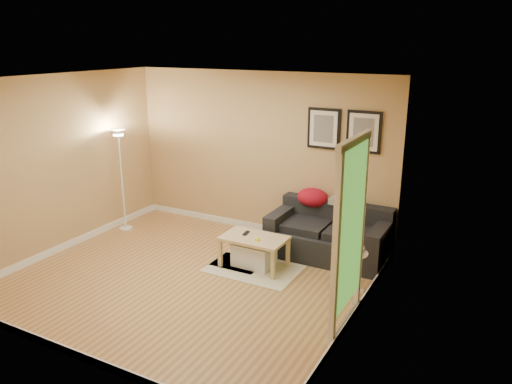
{
  "coord_description": "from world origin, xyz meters",
  "views": [
    {
      "loc": [
        3.64,
        -4.91,
        3.04
      ],
      "look_at": [
        0.55,
        0.85,
        1.05
      ],
      "focal_mm": 35.01,
      "sensor_mm": 36.0,
      "label": 1
    }
  ],
  "objects_px": {
    "sofa": "(328,232)",
    "floor_lamp": "(122,183)",
    "coffee_table": "(254,252)",
    "side_table": "(353,271)",
    "book_stack": "(355,249)",
    "storage_bin": "(254,254)"
  },
  "relations": [
    {
      "from": "storage_bin",
      "to": "sofa",
      "type": "bearing_deg",
      "value": 44.82
    },
    {
      "from": "book_stack",
      "to": "coffee_table",
      "type": "bearing_deg",
      "value": -178.56
    },
    {
      "from": "storage_bin",
      "to": "book_stack",
      "type": "height_order",
      "value": "book_stack"
    },
    {
      "from": "storage_bin",
      "to": "floor_lamp",
      "type": "height_order",
      "value": "floor_lamp"
    },
    {
      "from": "sofa",
      "to": "side_table",
      "type": "xyz_separation_m",
      "value": [
        0.64,
        -0.82,
        -0.12
      ]
    },
    {
      "from": "storage_bin",
      "to": "coffee_table",
      "type": "bearing_deg",
      "value": -58.4
    },
    {
      "from": "coffee_table",
      "to": "storage_bin",
      "type": "xyz_separation_m",
      "value": [
        -0.01,
        0.02,
        -0.05
      ]
    },
    {
      "from": "coffee_table",
      "to": "book_stack",
      "type": "relative_size",
      "value": 3.31
    },
    {
      "from": "coffee_table",
      "to": "book_stack",
      "type": "xyz_separation_m",
      "value": [
        1.43,
        -0.01,
        0.33
      ]
    },
    {
      "from": "sofa",
      "to": "book_stack",
      "type": "distance_m",
      "value": 1.06
    },
    {
      "from": "side_table",
      "to": "floor_lamp",
      "type": "xyz_separation_m",
      "value": [
        -4.02,
        0.26,
        0.54
      ]
    },
    {
      "from": "storage_bin",
      "to": "book_stack",
      "type": "xyz_separation_m",
      "value": [
        1.44,
        -0.03,
        0.38
      ]
    },
    {
      "from": "book_stack",
      "to": "side_table",
      "type": "bearing_deg",
      "value": 90.65
    },
    {
      "from": "floor_lamp",
      "to": "sofa",
      "type": "bearing_deg",
      "value": 9.44
    },
    {
      "from": "coffee_table",
      "to": "book_stack",
      "type": "bearing_deg",
      "value": -3.14
    },
    {
      "from": "sofa",
      "to": "book_stack",
      "type": "xyz_separation_m",
      "value": [
        0.64,
        -0.83,
        0.18
      ]
    },
    {
      "from": "coffee_table",
      "to": "storage_bin",
      "type": "relative_size",
      "value": 1.58
    },
    {
      "from": "sofa",
      "to": "coffee_table",
      "type": "xyz_separation_m",
      "value": [
        -0.79,
        -0.82,
        -0.15
      ]
    },
    {
      "from": "sofa",
      "to": "floor_lamp",
      "type": "xyz_separation_m",
      "value": [
        -3.38,
        -0.56,
        0.42
      ]
    },
    {
      "from": "sofa",
      "to": "coffee_table",
      "type": "bearing_deg",
      "value": -133.86
    },
    {
      "from": "sofa",
      "to": "coffee_table",
      "type": "height_order",
      "value": "sofa"
    },
    {
      "from": "storage_bin",
      "to": "book_stack",
      "type": "bearing_deg",
      "value": -1.32
    }
  ]
}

